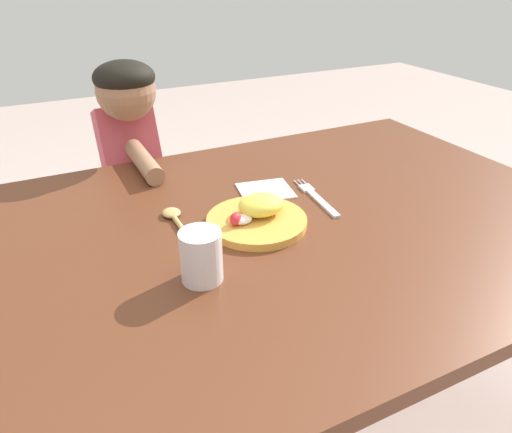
{
  "coord_description": "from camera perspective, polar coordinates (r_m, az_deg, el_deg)",
  "views": [
    {
      "loc": [
        -0.45,
        -0.81,
        1.19
      ],
      "look_at": [
        -0.04,
        0.01,
        0.69
      ],
      "focal_mm": 33.31,
      "sensor_mm": 36.0,
      "label": 1
    }
  ],
  "objects": [
    {
      "name": "dining_table",
      "position": [
        1.11,
        2.24,
        -4.8
      ],
      "size": [
        1.5,
        1.0,
        0.67
      ],
      "color": "#5A2E1A",
      "rests_on": "ground_plane"
    },
    {
      "name": "napkin",
      "position": [
        1.21,
        1.14,
        3.13
      ],
      "size": [
        0.15,
        0.14,
        0.0
      ],
      "primitive_type": "cube",
      "rotation": [
        0.0,
        0.0,
        -0.18
      ],
      "color": "white",
      "rests_on": "dining_table"
    },
    {
      "name": "ground_plane",
      "position": [
        1.51,
        1.8,
        -23.31
      ],
      "size": [
        8.0,
        8.0,
        0.0
      ],
      "primitive_type": "plane",
      "color": "#BBA59B"
    },
    {
      "name": "spoon",
      "position": [
        1.07,
        -9.38,
        -0.65
      ],
      "size": [
        0.04,
        0.22,
        0.02
      ],
      "rotation": [
        0.0,
        0.0,
        1.57
      ],
      "color": "tan",
      "rests_on": "dining_table"
    },
    {
      "name": "plate",
      "position": [
        1.05,
        0.16,
        0.01
      ],
      "size": [
        0.22,
        0.22,
        0.06
      ],
      "color": "gold",
      "rests_on": "dining_table"
    },
    {
      "name": "person",
      "position": [
        1.58,
        -14.37,
        3.61
      ],
      "size": [
        0.17,
        0.42,
        0.94
      ],
      "rotation": [
        0.0,
        0.0,
        3.14
      ],
      "color": "#483F63",
      "rests_on": "ground_plane"
    },
    {
      "name": "fork",
      "position": [
        1.18,
        7.29,
        2.27
      ],
      "size": [
        0.04,
        0.22,
        0.01
      ],
      "rotation": [
        0.0,
        0.0,
        1.46
      ],
      "color": "silver",
      "rests_on": "dining_table"
    },
    {
      "name": "drinking_cup",
      "position": [
        0.86,
        -6.6,
        -4.77
      ],
      "size": [
        0.08,
        0.08,
        0.1
      ],
      "primitive_type": "cylinder",
      "color": "silver",
      "rests_on": "dining_table"
    }
  ]
}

